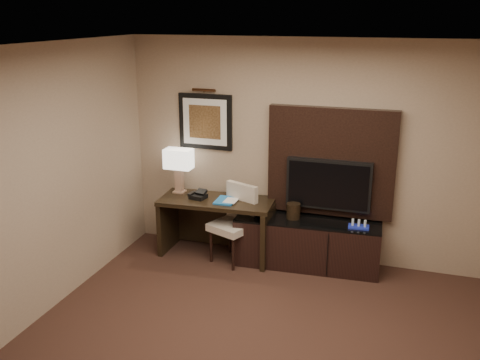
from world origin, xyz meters
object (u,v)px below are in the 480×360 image
at_px(desk_chair, 232,226).
at_px(tv, 328,185).
at_px(credenza, 307,243).
at_px(desk_phone, 198,195).
at_px(ice_bucket, 293,211).
at_px(minibar_tray, 359,224).
at_px(table_lamp, 179,173).
at_px(water_bottle, 246,194).
at_px(desk, 217,228).

bearing_deg(desk_chair, tv, 37.14).
height_order(credenza, desk_phone, desk_phone).
relative_size(ice_bucket, minibar_tray, 0.80).
bearing_deg(table_lamp, desk_chair, -15.72).
distance_m(water_bottle, ice_bucket, 0.61).
distance_m(desk_chair, table_lamp, 0.97).
xyz_separation_m(table_lamp, ice_bucket, (1.51, -0.05, -0.32)).
distance_m(desk_chair, ice_bucket, 0.78).
bearing_deg(desk_phone, minibar_tray, 11.31).
xyz_separation_m(tv, ice_bucket, (-0.39, -0.13, -0.33)).
xyz_separation_m(credenza, minibar_tray, (0.60, -0.04, 0.34)).
height_order(desk, ice_bucket, ice_bucket).
height_order(tv, water_bottle, tv).
bearing_deg(desk_phone, table_lamp, 164.79).
bearing_deg(desk, desk_chair, -28.06).
distance_m(tv, desk_chair, 1.27).
xyz_separation_m(credenza, ice_bucket, (-0.18, 0.01, 0.39)).
bearing_deg(credenza, tv, 31.00).
relative_size(credenza, ice_bucket, 9.23).
bearing_deg(minibar_tray, ice_bucket, 175.97).
xyz_separation_m(desk, tv, (1.34, 0.19, 0.64)).
bearing_deg(water_bottle, table_lamp, 176.70).
xyz_separation_m(tv, desk_phone, (-1.57, -0.23, -0.22)).
bearing_deg(tv, table_lamp, -177.70).
distance_m(tv, ice_bucket, 0.52).
relative_size(tv, minibar_tray, 4.26).
bearing_deg(desk_chair, minibar_tray, 26.64).
xyz_separation_m(tv, table_lamp, (-1.89, -0.08, -0.01)).
bearing_deg(minibar_tray, credenza, 176.19).
height_order(credenza, water_bottle, water_bottle).
bearing_deg(credenza, minibar_tray, -7.15).
xyz_separation_m(desk, minibar_tray, (1.74, 0.01, 0.26)).
height_order(desk, minibar_tray, desk).
bearing_deg(tv, desk, -171.95).
height_order(desk_chair, desk_phone, desk_chair).
bearing_deg(desk_chair, water_bottle, 73.04).
relative_size(desk, credenza, 0.81).
bearing_deg(credenza, table_lamp, 174.49).
bearing_deg(desk_phone, water_bottle, 19.28).
distance_m(table_lamp, water_bottle, 0.93).
distance_m(tv, minibar_tray, 0.58).
distance_m(desk, desk_phone, 0.48).
xyz_separation_m(credenza, water_bottle, (-0.77, 0.01, 0.54)).
distance_m(desk, water_bottle, 0.59).
height_order(desk_chair, water_bottle, desk_chair).
distance_m(water_bottle, minibar_tray, 1.39).
distance_m(desk, tv, 1.50).
bearing_deg(ice_bucket, water_bottle, -179.64).
xyz_separation_m(table_lamp, water_bottle, (0.91, -0.05, -0.17)).
bearing_deg(desk_chair, credenza, 31.98).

